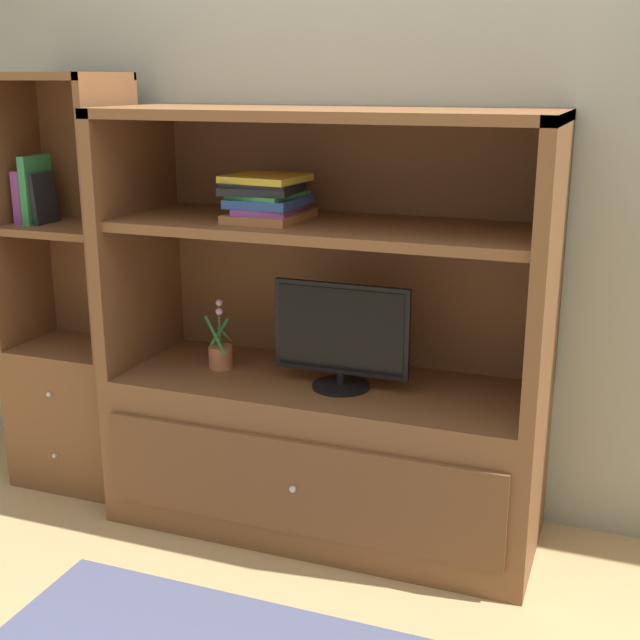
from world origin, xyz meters
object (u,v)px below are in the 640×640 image
Objects in this scene: tv_monitor at (341,335)px; potted_plant at (220,354)px; bookshelf_tall at (77,355)px; magazine_stack at (267,198)px; upright_book_row at (35,194)px; media_console at (325,405)px.

potted_plant is at bearing 175.35° from tv_monitor.
potted_plant is at bearing -0.96° from bookshelf_tall.
potted_plant is 0.16× the size of bookshelf_tall.
magazine_stack reaches higher than tv_monitor.
upright_book_row is (-0.81, 0.00, 0.58)m from potted_plant.
potted_plant is 0.65m from magazine_stack.
bookshelf_tall is at bearing 179.08° from magazine_stack.
magazine_stack is 1.03m from upright_book_row.
tv_monitor is 1.87× the size of upright_book_row.
bookshelf_tall is at bearing 177.45° from tv_monitor.
magazine_stack is at bearing -176.76° from media_console.
media_console is 0.46m from potted_plant.
magazine_stack is 1.21× the size of upright_book_row.
upright_book_row reaches higher than tv_monitor.
upright_book_row is at bearing 178.15° from tv_monitor.
tv_monitor is at bearing -33.13° from media_console.
media_console is 3.18× the size of tv_monitor.
tv_monitor is at bearing -7.37° from magazine_stack.
media_console reaches higher than potted_plant.
bookshelf_tall is 0.68m from upright_book_row.
bookshelf_tall is at bearing 179.90° from media_console.
potted_plant is at bearing -0.09° from upright_book_row.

